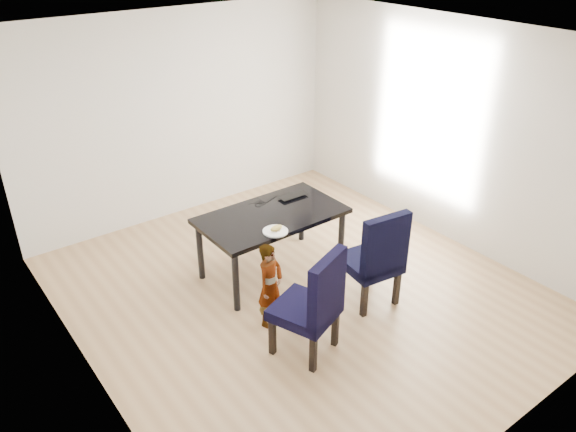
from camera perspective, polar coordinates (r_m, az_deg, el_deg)
floor at (r=6.24m, az=1.12°, el=-7.64°), size 4.50×5.00×0.01m
ceiling at (r=5.15m, az=1.41°, el=17.65°), size 4.50×5.00×0.01m
wall_back at (r=7.55m, az=-10.78°, el=9.98°), size 4.50×0.01×2.70m
wall_front at (r=4.16m, az=23.36°, el=-7.97°), size 4.50×0.01×2.70m
wall_left at (r=4.66m, az=-21.13°, el=-3.39°), size 0.01×5.00×2.70m
wall_right at (r=7.08m, az=15.89°, el=8.18°), size 0.01×5.00×2.70m
dining_table at (r=6.36m, az=-1.63°, el=-2.76°), size 1.60×0.90×0.75m
chair_left at (r=5.16m, az=1.70°, el=-8.72°), size 0.68×0.70×1.10m
chair_right at (r=5.87m, az=8.34°, el=-3.92°), size 0.60×0.62×1.10m
child at (r=5.54m, az=-1.82°, el=-7.03°), size 0.38×0.32×0.90m
plate at (r=5.82m, az=-1.29°, el=-1.56°), size 0.28×0.28×0.01m
sandwich at (r=5.81m, az=-1.19°, el=-1.23°), size 0.15×0.07×0.06m
laptop at (r=6.58m, az=0.25°, el=2.21°), size 0.36×0.24×0.03m
cable_tangle at (r=6.39m, az=-2.80°, el=1.22°), size 0.13×0.13×0.01m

